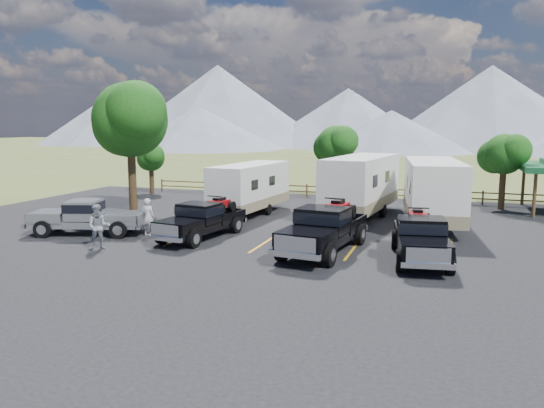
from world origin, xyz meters
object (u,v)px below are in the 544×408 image
(trailer_center, at_px, (361,185))
(trailer_right, at_px, (433,192))
(rig_right, at_px, (420,237))
(trailer_left, at_px, (250,188))
(tree_big_nw, at_px, (130,120))
(rig_center, at_px, (325,228))
(person_a, at_px, (148,217))
(person_b, at_px, (99,227))
(pickup_silver, at_px, (87,217))
(rig_left, at_px, (202,219))

(trailer_center, xyz_separation_m, trailer_right, (3.97, -1.71, -0.02))
(rig_right, bearing_deg, trailer_left, 134.16)
(trailer_left, bearing_deg, tree_big_nw, -165.86)
(rig_right, relative_size, trailer_right, 0.60)
(rig_center, height_order, person_a, rig_center)
(rig_center, bearing_deg, trailer_right, 67.77)
(trailer_left, distance_m, person_a, 7.61)
(person_b, bearing_deg, rig_center, -18.54)
(tree_big_nw, height_order, person_b, tree_big_nw)
(person_a, bearing_deg, trailer_center, -134.82)
(rig_right, bearing_deg, rig_center, 170.28)
(rig_center, distance_m, trailer_center, 9.03)
(pickup_silver, bearing_deg, person_a, 87.83)
(rig_right, xyz_separation_m, person_a, (-12.64, 0.68, -0.02))
(trailer_left, relative_size, trailer_center, 0.86)
(trailer_center, relative_size, pickup_silver, 1.71)
(pickup_silver, bearing_deg, rig_right, 74.04)
(trailer_center, height_order, pickup_silver, trailer_center)
(trailer_right, height_order, person_a, trailer_right)
(trailer_left, height_order, trailer_center, trailer_center)
(trailer_right, height_order, pickup_silver, trailer_right)
(rig_left, bearing_deg, trailer_left, 99.90)
(tree_big_nw, xyz_separation_m, trailer_left, (7.25, 1.18, -3.99))
(rig_right, relative_size, person_a, 3.28)
(rig_center, xyz_separation_m, rig_right, (3.87, -0.11, -0.10))
(tree_big_nw, distance_m, trailer_center, 14.31)
(rig_right, height_order, trailer_left, trailer_left)
(trailer_left, height_order, pickup_silver, trailer_left)
(rig_right, distance_m, person_a, 12.66)
(tree_big_nw, distance_m, trailer_right, 17.98)
(trailer_right, height_order, person_b, trailer_right)
(rig_center, height_order, trailer_right, trailer_right)
(tree_big_nw, xyz_separation_m, trailer_center, (13.59, 2.47, -3.73))
(tree_big_nw, xyz_separation_m, person_b, (4.25, -9.14, -4.59))
(trailer_left, height_order, person_b, trailer_left)
(rig_center, height_order, trailer_center, trailer_center)
(person_b, bearing_deg, trailer_right, 2.27)
(trailer_right, bearing_deg, rig_right, -98.54)
(trailer_left, distance_m, trailer_right, 10.33)
(rig_right, distance_m, person_b, 13.33)
(trailer_center, bearing_deg, tree_big_nw, -162.89)
(trailer_center, distance_m, person_a, 12.28)
(tree_big_nw, distance_m, pickup_silver, 8.35)
(trailer_center, bearing_deg, person_b, -121.98)
(rig_right, relative_size, trailer_center, 0.59)
(trailer_right, bearing_deg, person_a, -159.26)
(tree_big_nw, height_order, person_a, tree_big_nw)
(trailer_center, bearing_deg, rig_left, -120.44)
(trailer_left, bearing_deg, trailer_center, 16.39)
(rig_left, height_order, trailer_center, trailer_center)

